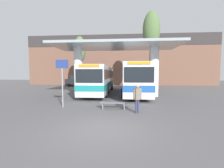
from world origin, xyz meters
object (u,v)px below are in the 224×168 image
object	(u,v)px
info_sign_platform	(62,74)
transit_bus_left_bay	(100,78)
poplar_tree_behind_right	(151,31)
pedestrian_waiting	(137,96)
poplar_tree_behind_left	(80,51)
transit_bus_center_bay	(134,78)
waiting_bench_near_pillar	(114,104)
parked_car_street	(77,81)

from	to	relation	value
info_sign_platform	transit_bus_left_bay	bearing A→B (deg)	80.89
info_sign_platform	poplar_tree_behind_right	size ratio (longest dim) A/B	0.31
pedestrian_waiting	poplar_tree_behind_left	distance (m)	18.04
transit_bus_left_bay	transit_bus_center_bay	bearing A→B (deg)	173.69
transit_bus_center_bay	poplar_tree_behind_right	world-z (taller)	poplar_tree_behind_right
transit_bus_left_bay	poplar_tree_behind_left	size ratio (longest dim) A/B	1.42
transit_bus_center_bay	poplar_tree_behind_left	size ratio (longest dim) A/B	1.43
transit_bus_left_bay	info_sign_platform	xyz separation A→B (m)	(-1.32, -8.24, 0.58)
transit_bus_center_bay	poplar_tree_behind_left	bearing A→B (deg)	-36.87
pedestrian_waiting	transit_bus_center_bay	bearing A→B (deg)	49.81
transit_bus_center_bay	poplar_tree_behind_left	xyz separation A→B (m)	(-8.46, 6.24, 4.30)
transit_bus_left_bay	waiting_bench_near_pillar	distance (m)	8.90
info_sign_platform	poplar_tree_behind_left	xyz separation A→B (m)	(-2.94, 14.08, 3.80)
transit_bus_left_bay	info_sign_platform	bearing A→B (deg)	80.11
poplar_tree_behind_left	parked_car_street	world-z (taller)	poplar_tree_behind_left
parked_car_street	poplar_tree_behind_right	bearing A→B (deg)	-27.70
transit_bus_left_bay	parked_car_street	xyz separation A→B (m)	(-5.97, 9.53, -0.80)
transit_bus_left_bay	parked_car_street	world-z (taller)	transit_bus_left_bay
transit_bus_center_bay	pedestrian_waiting	xyz separation A→B (m)	(-0.32, -9.02, -0.84)
waiting_bench_near_pillar	parked_car_street	xyz separation A→B (m)	(-8.32, 17.98, 0.67)
transit_bus_left_bay	pedestrian_waiting	world-z (taller)	transit_bus_left_bay
poplar_tree_behind_left	poplar_tree_behind_right	bearing A→B (deg)	-13.23
transit_bus_left_bay	pedestrian_waiting	distance (m)	10.22
pedestrian_waiting	transit_bus_left_bay	bearing A→B (deg)	74.21
waiting_bench_near_pillar	info_sign_platform	distance (m)	4.22
pedestrian_waiting	parked_car_street	xyz separation A→B (m)	(-9.85, 18.95, -0.05)
parked_car_street	poplar_tree_behind_left	bearing A→B (deg)	-66.67
transit_bus_left_bay	poplar_tree_behind_right	bearing A→B (deg)	-155.36
waiting_bench_near_pillar	info_sign_platform	xyz separation A→B (m)	(-3.68, 0.21, 2.05)
transit_bus_left_bay	pedestrian_waiting	xyz separation A→B (m)	(3.88, -9.42, -0.75)
waiting_bench_near_pillar	parked_car_street	distance (m)	19.83
poplar_tree_behind_right	pedestrian_waiting	bearing A→B (deg)	-103.00
transit_bus_center_bay	parked_car_street	world-z (taller)	transit_bus_center_bay
pedestrian_waiting	parked_car_street	bearing A→B (deg)	79.28
poplar_tree_behind_right	parked_car_street	world-z (taller)	poplar_tree_behind_right
transit_bus_left_bay	poplar_tree_behind_right	size ratio (longest dim) A/B	1.09
waiting_bench_near_pillar	poplar_tree_behind_right	world-z (taller)	poplar_tree_behind_right
transit_bus_center_bay	poplar_tree_behind_right	bearing A→B (deg)	-126.04
poplar_tree_behind_left	poplar_tree_behind_right	xyz separation A→B (m)	(11.06, -2.60, 2.12)
info_sign_platform	parked_car_street	bearing A→B (deg)	104.64
waiting_bench_near_pillar	parked_car_street	world-z (taller)	parked_car_street
transit_bus_center_bay	pedestrian_waiting	world-z (taller)	transit_bus_center_bay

